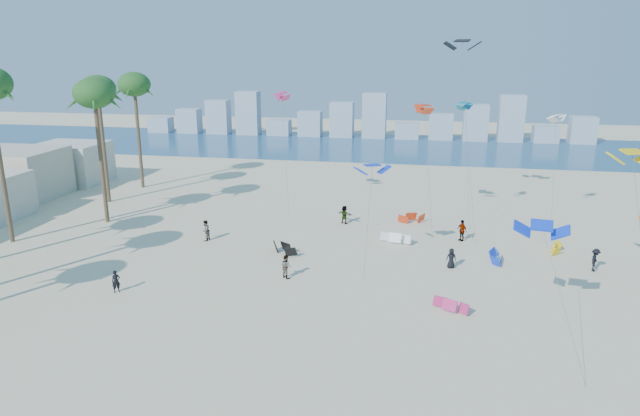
# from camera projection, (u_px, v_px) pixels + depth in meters

# --- Properties ---
(ground) EXTENTS (220.00, 220.00, 0.00)m
(ground) POSITION_uv_depth(u_px,v_px,m) (213.00, 364.00, 30.79)
(ground) COLOR beige
(ground) RESTS_ON ground
(ocean) EXTENTS (220.00, 220.00, 0.00)m
(ocean) POSITION_uv_depth(u_px,v_px,m) (361.00, 146.00, 98.94)
(ocean) COLOR navy
(ocean) RESTS_ON ground
(kitesurfer_near) EXTENTS (0.69, 0.68, 1.61)m
(kitesurfer_near) POSITION_uv_depth(u_px,v_px,m) (116.00, 281.00, 39.61)
(kitesurfer_near) COLOR black
(kitesurfer_near) RESTS_ON ground
(kitesurfer_mid) EXTENTS (1.09, 1.06, 1.77)m
(kitesurfer_mid) POSITION_uv_depth(u_px,v_px,m) (286.00, 266.00, 42.13)
(kitesurfer_mid) COLOR gray
(kitesurfer_mid) RESTS_ON ground
(kitesurfers_far) EXTENTS (37.01, 10.94, 1.92)m
(kitesurfers_far) POSITION_uv_depth(u_px,v_px,m) (415.00, 236.00, 48.83)
(kitesurfers_far) COLOR black
(kitesurfers_far) RESTS_ON ground
(grounded_kites) EXTENTS (24.20, 21.59, 0.90)m
(grounded_kites) POSITION_uv_depth(u_px,v_px,m) (422.00, 247.00, 47.51)
(grounded_kites) COLOR black
(grounded_kites) RESTS_ON ground
(flying_kites) EXTENTS (32.95, 31.06, 17.83)m
(flying_kites) POSITION_uv_depth(u_px,v_px,m) (465.00, 118.00, 46.25)
(flying_kites) COLOR #0D36DE
(flying_kites) RESTS_ON ground
(palm_row) EXTENTS (8.94, 44.80, 15.17)m
(palm_row) POSITION_uv_depth(u_px,v_px,m) (11.00, 101.00, 46.66)
(palm_row) COLOR brown
(palm_row) RESTS_ON ground
(distant_skyline) EXTENTS (85.00, 3.00, 8.40)m
(distant_skyline) POSITION_uv_depth(u_px,v_px,m) (361.00, 121.00, 107.78)
(distant_skyline) COLOR #9EADBF
(distant_skyline) RESTS_ON ground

